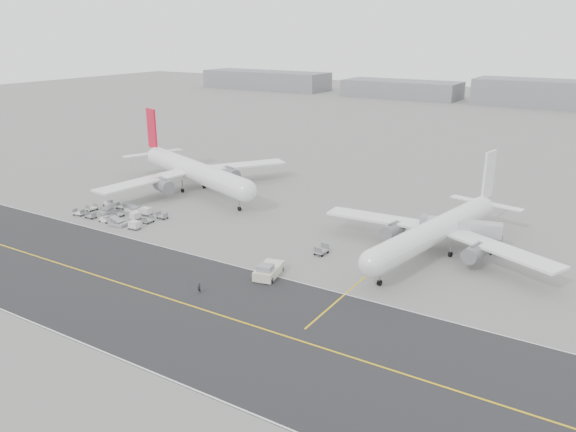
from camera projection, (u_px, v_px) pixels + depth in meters
The scene contains 10 objects.
ground at pixel (207, 252), 105.61m from camera, with size 700.00×700.00×0.00m, color gray.
taxiway at pixel (158, 295), 88.58m from camera, with size 220.00×59.00×0.03m.
horizon_buildings at pixel (560, 107), 300.80m from camera, with size 520.00×28.00×28.00m, color gray, non-canonical shape.
airliner_a at pixel (193, 170), 144.36m from camera, with size 51.89×50.95×18.75m.
airliner_b at pixel (438, 230), 103.74m from camera, with size 46.00×46.93×16.34m.
pushback_tug at pixel (268, 271), 95.06m from camera, with size 4.71×9.23×2.60m.
jet_bridge at pixel (462, 229), 105.82m from camera, with size 15.97×6.27×5.96m.
gse_cluster at pixel (120, 217), 125.75m from camera, with size 25.01×15.66×1.83m, color gray, non-canonical shape.
stray_dolly at pixel (321, 254), 104.82m from camera, with size 1.78×2.89×1.78m, color silver, non-canonical shape.
ground_crew_a at pixel (199, 288), 89.11m from camera, with size 0.61×0.40×1.69m, color black.
Camera 1 is at (64.41, -75.44, 39.97)m, focal length 35.00 mm.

